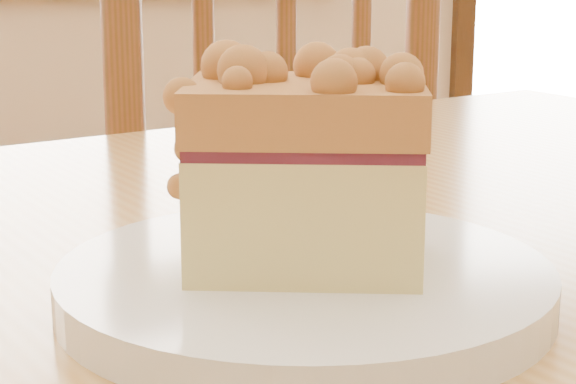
# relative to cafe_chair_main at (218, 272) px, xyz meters

# --- Properties ---
(cafe_chair_main) EXTENTS (0.57, 0.57, 1.02)m
(cafe_chair_main) POSITION_rel_cafe_chair_main_xyz_m (0.00, 0.00, 0.00)
(cafe_chair_main) COLOR brown
(cafe_chair_main) RESTS_ON ground
(plate) EXTENTS (0.24, 0.24, 0.02)m
(plate) POSITION_rel_cafe_chair_main_xyz_m (-0.11, -0.74, 0.24)
(plate) COLOR white
(plate) RESTS_ON cafe_table_main
(cake_slice) EXTENTS (0.13, 0.11, 0.11)m
(cake_slice) POSITION_rel_cafe_chair_main_xyz_m (-0.11, -0.74, 0.30)
(cake_slice) COLOR #CEBA74
(cake_slice) RESTS_ON plate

